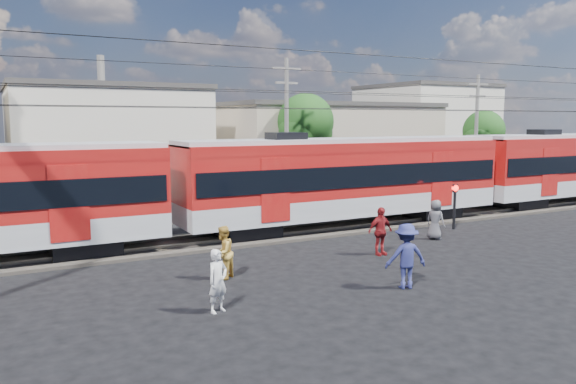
% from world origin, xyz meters
% --- Properties ---
extents(ground, '(120.00, 120.00, 0.00)m').
position_xyz_m(ground, '(0.00, 0.00, 0.00)').
color(ground, black).
rests_on(ground, ground).
extents(track_bed, '(70.00, 3.40, 0.12)m').
position_xyz_m(track_bed, '(0.00, 8.00, 0.06)').
color(track_bed, '#2D2823').
rests_on(track_bed, ground).
extents(rail_near, '(70.00, 0.12, 0.12)m').
position_xyz_m(rail_near, '(0.00, 7.25, 0.18)').
color(rail_near, '#59544C').
rests_on(rail_near, track_bed).
extents(rail_far, '(70.00, 0.12, 0.12)m').
position_xyz_m(rail_far, '(0.00, 8.75, 0.18)').
color(rail_far, '#59544C').
rests_on(rail_far, track_bed).
extents(commuter_train, '(50.30, 3.08, 4.17)m').
position_xyz_m(commuter_train, '(5.65, 8.00, 2.40)').
color(commuter_train, black).
rests_on(commuter_train, ground).
extents(catenary, '(70.00, 9.30, 7.52)m').
position_xyz_m(catenary, '(-8.65, 8.00, 5.14)').
color(catenary, black).
rests_on(catenary, ground).
extents(building_midwest, '(12.24, 12.24, 7.30)m').
position_xyz_m(building_midwest, '(-2.00, 27.00, 3.66)').
color(building_midwest, beige).
rests_on(building_midwest, ground).
extents(building_mideast, '(16.32, 10.20, 6.30)m').
position_xyz_m(building_mideast, '(14.00, 24.00, 3.16)').
color(building_mideast, tan).
rests_on(building_mideast, ground).
extents(building_east, '(10.20, 10.20, 8.30)m').
position_xyz_m(building_east, '(28.00, 28.00, 4.16)').
color(building_east, beige).
rests_on(building_east, ground).
extents(utility_pole_mid, '(1.80, 0.24, 8.50)m').
position_xyz_m(utility_pole_mid, '(6.00, 15.00, 4.53)').
color(utility_pole_mid, slate).
rests_on(utility_pole_mid, ground).
extents(utility_pole_east, '(1.80, 0.24, 8.00)m').
position_xyz_m(utility_pole_east, '(20.00, 14.00, 4.28)').
color(utility_pole_east, slate).
rests_on(utility_pole_east, ground).
extents(tree_near, '(3.82, 3.64, 6.72)m').
position_xyz_m(tree_near, '(9.19, 18.09, 4.66)').
color(tree_near, '#382619').
rests_on(tree_near, ground).
extents(tree_far, '(3.36, 3.12, 5.76)m').
position_xyz_m(tree_far, '(24.19, 17.09, 3.99)').
color(tree_far, '#382619').
rests_on(tree_far, ground).
extents(pedestrian_a, '(0.72, 0.59, 1.68)m').
position_xyz_m(pedestrian_a, '(-4.13, -0.14, 0.84)').
color(pedestrian_a, silver).
rests_on(pedestrian_a, ground).
extents(pedestrian_b, '(1.05, 1.03, 1.71)m').
position_xyz_m(pedestrian_b, '(-2.86, 2.68, 0.85)').
color(pedestrian_b, gold).
rests_on(pedestrian_b, ground).
extents(pedestrian_c, '(1.42, 1.05, 1.96)m').
position_xyz_m(pedestrian_c, '(1.58, -0.81, 0.98)').
color(pedestrian_c, navy).
rests_on(pedestrian_c, ground).
extents(pedestrian_d, '(1.07, 0.46, 1.81)m').
position_xyz_m(pedestrian_d, '(3.47, 2.89, 0.90)').
color(pedestrian_d, maroon).
rests_on(pedestrian_d, ground).
extents(pedestrian_e, '(0.75, 0.94, 1.68)m').
position_xyz_m(pedestrian_e, '(7.24, 4.03, 0.84)').
color(pedestrian_e, '#505055').
rests_on(pedestrian_e, ground).
extents(car_silver, '(4.21, 2.07, 1.38)m').
position_xyz_m(car_silver, '(23.97, 13.98, 0.69)').
color(car_silver, '#B3B7BB').
rests_on(car_silver, ground).
extents(car_white, '(4.49, 1.93, 1.44)m').
position_xyz_m(car_white, '(24.93, 12.22, 0.72)').
color(car_white, silver).
rests_on(car_white, ground).
extents(crossing_signal, '(0.31, 0.31, 2.10)m').
position_xyz_m(crossing_signal, '(9.56, 5.29, 1.46)').
color(crossing_signal, black).
rests_on(crossing_signal, ground).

